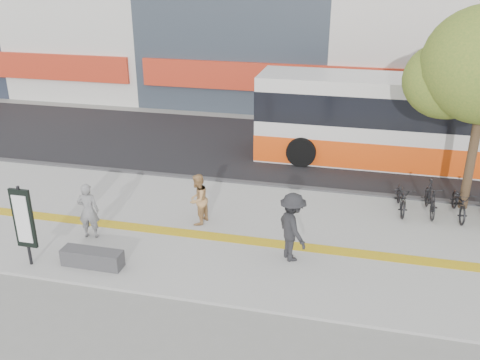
% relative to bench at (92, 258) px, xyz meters
% --- Properties ---
extents(ground, '(120.00, 120.00, 0.00)m').
position_rel_bench_xyz_m(ground, '(2.60, 1.20, -0.30)').
color(ground, slate).
rests_on(ground, ground).
extents(sidewalk, '(40.00, 7.00, 0.08)m').
position_rel_bench_xyz_m(sidewalk, '(2.60, 2.70, -0.27)').
color(sidewalk, gray).
rests_on(sidewalk, ground).
extents(tactile_strip, '(40.00, 0.45, 0.01)m').
position_rel_bench_xyz_m(tactile_strip, '(2.60, 2.20, -0.22)').
color(tactile_strip, gold).
rests_on(tactile_strip, sidewalk).
extents(street, '(40.00, 8.00, 0.06)m').
position_rel_bench_xyz_m(street, '(2.60, 10.20, -0.28)').
color(street, black).
rests_on(street, ground).
extents(curb, '(40.00, 0.25, 0.14)m').
position_rel_bench_xyz_m(curb, '(2.60, 6.20, -0.23)').
color(curb, '#39393B').
rests_on(curb, ground).
extents(bench, '(1.60, 0.45, 0.45)m').
position_rel_bench_xyz_m(bench, '(0.00, 0.00, 0.00)').
color(bench, '#39393B').
rests_on(bench, sidewalk).
extents(signboard, '(0.55, 0.10, 2.20)m').
position_rel_bench_xyz_m(signboard, '(-1.60, -0.31, 1.06)').
color(signboard, black).
rests_on(signboard, sidewalk).
extents(bus, '(12.40, 2.94, 3.30)m').
position_rel_bench_xyz_m(bus, '(8.63, 9.70, 1.31)').
color(bus, silver).
rests_on(bus, street).
extents(bicycle_row, '(4.11, 1.78, 1.02)m').
position_rel_bench_xyz_m(bicycle_row, '(9.55, 5.20, 0.25)').
color(bicycle_row, black).
rests_on(bicycle_row, sidewalk).
extents(seated_woman, '(0.66, 0.50, 1.63)m').
position_rel_bench_xyz_m(seated_woman, '(-0.80, 1.40, 0.59)').
color(seated_woman, black).
rests_on(seated_woman, sidewalk).
extents(pedestrian_tan, '(0.73, 0.86, 1.56)m').
position_rel_bench_xyz_m(pedestrian_tan, '(1.93, 2.90, 0.55)').
color(pedestrian_tan, '#B0824F').
rests_on(pedestrian_tan, sidewalk).
extents(pedestrian_dark, '(1.26, 1.38, 1.86)m').
position_rel_bench_xyz_m(pedestrian_dark, '(4.92, 1.54, 0.71)').
color(pedestrian_dark, black).
rests_on(pedestrian_dark, sidewalk).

